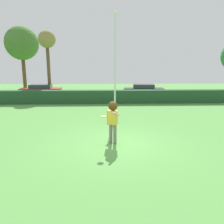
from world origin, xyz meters
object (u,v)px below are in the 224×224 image
parked_car_red (41,90)px  parked_car_black (143,89)px  lamppost (115,59)px  willow_tree (47,42)px  frisbee (104,116)px  person (113,116)px  maple_tree (22,44)px

parked_car_red → parked_car_black: same height
lamppost → parked_car_black: 9.34m
parked_car_black → willow_tree: 11.11m
parked_car_red → willow_tree: bearing=3.7°
frisbee → parked_car_red: (-6.67, 15.36, -0.64)m
lamppost → willow_tree: bearing=127.9°
person → lamppost: 6.89m
person → willow_tree: (-6.12, 14.80, 4.31)m
person → lamppost: size_ratio=0.27×
frisbee → maple_tree: size_ratio=0.03×
willow_tree → maple_tree: size_ratio=0.86×
person → frisbee: size_ratio=8.13×
parked_car_black → willow_tree: willow_tree is taller
frisbee → willow_tree: (-5.74, 15.42, 4.18)m
parked_car_red → willow_tree: willow_tree is taller
lamppost → willow_tree: 10.79m
frisbee → lamppost: size_ratio=0.03×
parked_car_red → willow_tree: 4.91m
person → frisbee: person is taller
person → willow_tree: willow_tree is taller
person → lamppost: lamppost is taller
person → willow_tree: 16.59m
frisbee → parked_car_black: size_ratio=0.05×
parked_car_red → frisbee: bearing=-66.5°
person → lamppost: bearing=86.4°
person → willow_tree: bearing=112.5°
maple_tree → willow_tree: bearing=-45.9°
lamppost → willow_tree: willow_tree is taller
lamppost → maple_tree: bearing=130.1°
person → parked_car_red: (-7.05, 14.74, -0.51)m
person → parked_car_black: size_ratio=0.42×
person → frisbee: bearing=-121.5°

